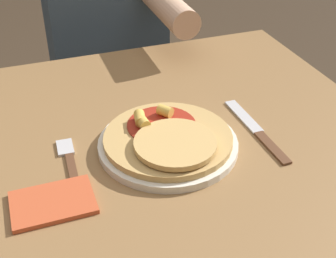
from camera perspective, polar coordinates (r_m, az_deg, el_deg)
name	(u,v)px	position (r m, az deg, el deg)	size (l,w,h in m)	color
dining_table	(149,213)	(0.90, -2.36, -10.14)	(0.95, 0.88, 0.78)	olive
plate	(168,144)	(0.83, 0.00, -1.89)	(0.25, 0.25, 0.01)	silver
pizza	(168,138)	(0.82, 0.06, -1.09)	(0.23, 0.23, 0.04)	tan
fork	(70,165)	(0.81, -11.83, -4.26)	(0.03, 0.18, 0.00)	brown
knife	(257,131)	(0.89, 10.79, -0.23)	(0.02, 0.22, 0.00)	brown
napkin	(53,203)	(0.74, -13.87, -8.70)	(0.13, 0.09, 0.01)	#C6512D
person_diner	(107,37)	(1.47, -7.41, 11.04)	(0.34, 0.52, 1.20)	#2D2D38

